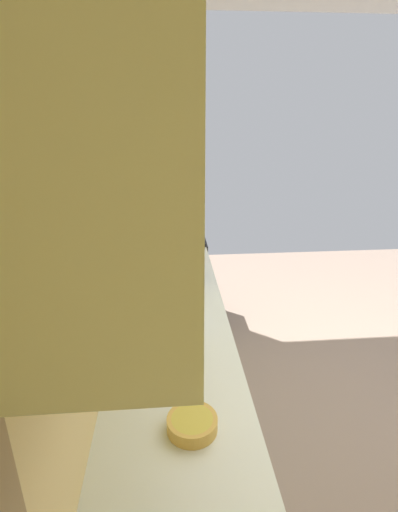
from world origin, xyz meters
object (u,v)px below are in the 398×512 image
microwave (167,258)px  bowl (192,423)px  oven_range (172,278)px  kettle (183,313)px

microwave → bowl: (-1.41, -0.08, -0.12)m
oven_range → bowl: oven_range is taller
bowl → kettle: (0.74, 0.00, 0.05)m
oven_range → bowl: size_ratio=5.55×
bowl → kettle: bearing=0.0°
microwave → kettle: 0.68m
microwave → bowl: 1.41m
oven_range → kettle: (-1.58, -0.05, 0.51)m
oven_range → bowl: bearing=-178.8°
bowl → kettle: kettle is taller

